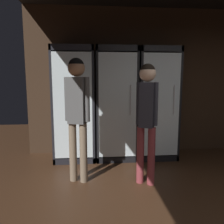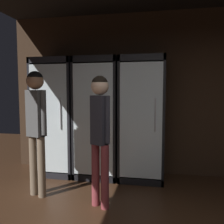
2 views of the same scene
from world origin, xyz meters
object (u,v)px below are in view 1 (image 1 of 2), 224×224
(shopper_near, at_px, (147,110))
(cooler_left, at_px, (116,105))
(cooler_far_left, at_px, (75,106))
(shopper_far, at_px, (77,105))
(cooler_center, at_px, (155,105))

(shopper_near, bearing_deg, cooler_left, 105.16)
(shopper_near, bearing_deg, cooler_far_left, 133.04)
(cooler_left, bearing_deg, shopper_far, -122.50)
(shopper_near, distance_m, shopper_far, 0.94)
(cooler_center, relative_size, shopper_far, 1.16)
(cooler_left, height_order, shopper_far, cooler_left)
(cooler_far_left, height_order, shopper_near, cooler_far_left)
(cooler_left, distance_m, shopper_near, 1.17)
(cooler_far_left, bearing_deg, shopper_far, -82.90)
(cooler_center, xyz_separation_m, shopper_far, (-1.37, -0.98, 0.11))
(shopper_far, bearing_deg, cooler_far_left, 97.10)
(cooler_center, relative_size, shopper_near, 1.22)
(cooler_far_left, distance_m, cooler_left, 0.75)
(cooler_left, relative_size, shopper_far, 1.16)
(shopper_near, bearing_deg, shopper_far, 170.99)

